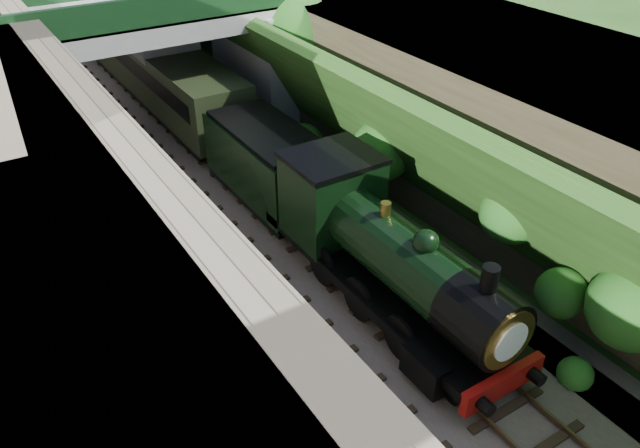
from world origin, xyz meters
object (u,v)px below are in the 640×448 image
(tree, at_px, (299,35))
(locomotive, at_px, (386,256))
(road_bridge, at_px, (177,51))
(tender, at_px, (269,168))

(tree, bearing_deg, locomotive, -110.07)
(road_bridge, bearing_deg, tree, -27.47)
(tree, bearing_deg, tender, -130.42)
(tree, height_order, tender, tree)
(locomotive, bearing_deg, tender, 90.00)
(tender, bearing_deg, tree, 49.58)
(tree, xyz_separation_m, tender, (-4.71, -5.54, -3.03))
(tree, relative_size, locomotive, 0.65)
(road_bridge, bearing_deg, tender, -88.19)
(road_bridge, relative_size, locomotive, 1.56)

